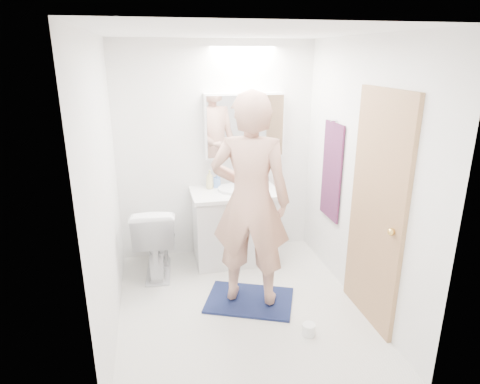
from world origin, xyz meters
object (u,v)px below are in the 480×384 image
object	(u,v)px
vanity_cabinet	(235,227)
medicine_cabinet	(244,125)
toilet_paper_roll	(309,330)
person	(250,201)
soap_bottle_b	(217,180)
soap_bottle_a	(210,179)
toothbrush_cup	(254,181)
toilet	(156,239)

from	to	relation	value
vanity_cabinet	medicine_cabinet	world-z (taller)	medicine_cabinet
medicine_cabinet	toilet_paper_roll	xyz separation A→B (m)	(0.17, -1.68, -1.45)
person	soap_bottle_b	distance (m)	1.08
vanity_cabinet	soap_bottle_a	distance (m)	0.61
medicine_cabinet	toothbrush_cup	bearing A→B (deg)	-25.36
medicine_cabinet	soap_bottle_b	distance (m)	0.68
soap_bottle_b	toilet	bearing A→B (deg)	-157.56
vanity_cabinet	toilet	bearing A→B (deg)	-172.56
vanity_cabinet	toilet	world-z (taller)	same
toilet	vanity_cabinet	bearing A→B (deg)	-168.37
vanity_cabinet	toothbrush_cup	distance (m)	0.57
toilet	toothbrush_cup	distance (m)	1.26
soap_bottle_a	vanity_cabinet	bearing A→B (deg)	-30.63
person	vanity_cabinet	bearing A→B (deg)	-70.30
medicine_cabinet	soap_bottle_a	bearing A→B (deg)	-171.56
vanity_cabinet	medicine_cabinet	distance (m)	1.14
soap_bottle_b	toothbrush_cup	distance (m)	0.42
medicine_cabinet	toilet	distance (m)	1.55
vanity_cabinet	person	distance (m)	1.09
soap_bottle_b	soap_bottle_a	bearing A→B (deg)	-160.95
person	soap_bottle_b	world-z (taller)	person
toothbrush_cup	soap_bottle_b	bearing A→B (deg)	177.29
vanity_cabinet	medicine_cabinet	bearing A→B (deg)	54.30
soap_bottle_a	toothbrush_cup	distance (m)	0.51
toilet	soap_bottle_b	bearing A→B (deg)	-153.37
vanity_cabinet	person	xyz separation A→B (m)	(-0.04, -0.89, 0.62)
toothbrush_cup	toilet_paper_roll	bearing A→B (deg)	-87.62
vanity_cabinet	soap_bottle_b	bearing A→B (deg)	132.76
toilet	soap_bottle_a	world-z (taller)	soap_bottle_a
soap_bottle_a	toilet_paper_roll	world-z (taller)	soap_bottle_a
person	toothbrush_cup	size ratio (longest dim) A/B	18.80
toilet	toothbrush_cup	bearing A→B (deg)	-162.21
medicine_cabinet	soap_bottle_b	world-z (taller)	medicine_cabinet
medicine_cabinet	soap_bottle_b	size ratio (longest dim) A/B	5.40
person	soap_bottle_b	bearing A→B (deg)	-60.91
medicine_cabinet	person	distance (m)	1.21
medicine_cabinet	toilet	world-z (taller)	medicine_cabinet
soap_bottle_b	person	bearing A→B (deg)	-83.41
toilet	person	size ratio (longest dim) A/B	0.40
toilet	soap_bottle_a	distance (m)	0.87
toothbrush_cup	soap_bottle_a	bearing A→B (deg)	-178.88
toilet	toilet_paper_roll	bearing A→B (deg)	135.76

